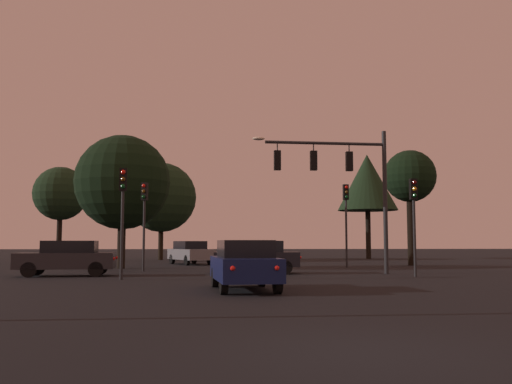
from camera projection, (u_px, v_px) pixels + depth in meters
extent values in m
plane|color=black|center=(253.00, 268.00, 31.80)|extent=(168.00, 168.00, 0.00)
cylinder|color=#232326|center=(385.00, 202.00, 25.94)|extent=(0.20, 0.20, 6.64)
cylinder|color=#232326|center=(325.00, 143.00, 25.83)|extent=(5.63, 0.45, 0.14)
ellipsoid|color=#F4EACC|center=(259.00, 139.00, 25.46)|extent=(0.56, 0.28, 0.16)
cylinder|color=#232326|center=(349.00, 148.00, 25.95)|extent=(0.05, 0.05, 0.38)
cube|color=black|center=(349.00, 161.00, 25.90)|extent=(0.31, 0.26, 0.90)
sphere|color=red|center=(348.00, 156.00, 26.06)|extent=(0.18, 0.18, 0.18)
sphere|color=#56380C|center=(348.00, 162.00, 26.03)|extent=(0.18, 0.18, 0.18)
sphere|color=#0C4219|center=(348.00, 168.00, 26.01)|extent=(0.18, 0.18, 0.18)
cylinder|color=#232326|center=(313.00, 147.00, 25.75)|extent=(0.05, 0.05, 0.37)
cube|color=black|center=(314.00, 161.00, 25.69)|extent=(0.31, 0.26, 0.90)
sphere|color=red|center=(313.00, 155.00, 25.85)|extent=(0.18, 0.18, 0.18)
sphere|color=#56380C|center=(313.00, 161.00, 25.83)|extent=(0.18, 0.18, 0.18)
sphere|color=#0C4219|center=(313.00, 167.00, 25.80)|extent=(0.18, 0.18, 0.18)
cylinder|color=#232326|center=(277.00, 146.00, 25.54)|extent=(0.05, 0.05, 0.39)
cube|color=black|center=(277.00, 160.00, 25.48)|extent=(0.31, 0.26, 0.90)
sphere|color=red|center=(277.00, 155.00, 25.65)|extent=(0.18, 0.18, 0.18)
sphere|color=#56380C|center=(277.00, 161.00, 25.62)|extent=(0.18, 0.18, 0.18)
sphere|color=#0C4219|center=(277.00, 167.00, 25.60)|extent=(0.18, 0.18, 0.18)
cylinder|color=#232326|center=(346.00, 234.00, 32.22)|extent=(0.12, 0.12, 3.89)
cube|color=black|center=(346.00, 192.00, 32.43)|extent=(0.32, 0.27, 0.90)
sphere|color=red|center=(346.00, 187.00, 32.32)|extent=(0.18, 0.18, 0.18)
sphere|color=#56380C|center=(347.00, 192.00, 32.29)|extent=(0.18, 0.18, 0.18)
sphere|color=#0C4219|center=(347.00, 197.00, 32.27)|extent=(0.18, 0.18, 0.18)
cylinder|color=#232326|center=(415.00, 238.00, 23.79)|extent=(0.12, 0.12, 3.27)
cube|color=black|center=(413.00, 189.00, 23.97)|extent=(0.31, 0.25, 0.90)
sphere|color=#4C0A0A|center=(414.00, 182.00, 23.86)|extent=(0.18, 0.18, 0.18)
sphere|color=#F9A319|center=(415.00, 189.00, 23.83)|extent=(0.18, 0.18, 0.18)
sphere|color=#0C4219|center=(415.00, 195.00, 23.81)|extent=(0.18, 0.18, 0.18)
cylinder|color=#232326|center=(122.00, 235.00, 21.79)|extent=(0.12, 0.12, 3.46)
cube|color=black|center=(123.00, 180.00, 21.99)|extent=(0.33, 0.28, 0.90)
sphere|color=red|center=(123.00, 172.00, 21.88)|extent=(0.18, 0.18, 0.18)
sphere|color=#56380C|center=(123.00, 179.00, 21.85)|extent=(0.18, 0.18, 0.18)
sphere|color=#0C4219|center=(123.00, 186.00, 21.83)|extent=(0.18, 0.18, 0.18)
cylinder|color=#232326|center=(144.00, 236.00, 28.01)|extent=(0.12, 0.12, 3.55)
cube|color=black|center=(145.00, 192.00, 28.21)|extent=(0.35, 0.31, 0.90)
sphere|color=red|center=(144.00, 186.00, 28.10)|extent=(0.18, 0.18, 0.18)
sphere|color=#56380C|center=(144.00, 191.00, 28.07)|extent=(0.18, 0.18, 0.18)
sphere|color=#0C4219|center=(143.00, 197.00, 28.05)|extent=(0.18, 0.18, 0.18)
cube|color=#0F1947|center=(244.00, 268.00, 17.09)|extent=(2.12, 4.15, 0.68)
cube|color=black|center=(245.00, 249.00, 16.99)|extent=(1.70, 2.30, 0.52)
cylinder|color=black|center=(215.00, 277.00, 18.23)|extent=(0.26, 0.66, 0.64)
cylinder|color=black|center=(261.00, 277.00, 18.48)|extent=(0.26, 0.66, 0.64)
cylinder|color=black|center=(224.00, 283.00, 15.63)|extent=(0.26, 0.66, 0.64)
cylinder|color=black|center=(278.00, 282.00, 15.89)|extent=(0.26, 0.66, 0.64)
sphere|color=red|center=(233.00, 268.00, 15.02)|extent=(0.14, 0.14, 0.14)
sphere|color=red|center=(277.00, 268.00, 15.22)|extent=(0.14, 0.14, 0.14)
cube|color=#232328|center=(66.00, 261.00, 24.09)|extent=(4.22, 2.07, 0.68)
cube|color=black|center=(70.00, 247.00, 24.16)|extent=(2.32, 1.67, 0.52)
cylinder|color=black|center=(29.00, 270.00, 23.10)|extent=(0.65, 0.25, 0.64)
cylinder|color=black|center=(37.00, 268.00, 24.60)|extent=(0.65, 0.25, 0.64)
cylinder|color=black|center=(96.00, 269.00, 23.51)|extent=(0.65, 0.25, 0.64)
cylinder|color=black|center=(100.00, 268.00, 25.01)|extent=(0.65, 0.25, 0.64)
sphere|color=red|center=(114.00, 259.00, 23.81)|extent=(0.14, 0.14, 0.14)
sphere|color=red|center=(116.00, 258.00, 25.00)|extent=(0.14, 0.14, 0.14)
cube|color=black|center=(257.00, 259.00, 26.13)|extent=(4.02, 2.01, 0.68)
cube|color=black|center=(260.00, 246.00, 26.19)|extent=(2.21, 1.65, 0.52)
cylinder|color=black|center=(228.00, 267.00, 25.32)|extent=(0.65, 0.24, 0.64)
cylinder|color=black|center=(230.00, 266.00, 26.88)|extent=(0.65, 0.24, 0.64)
cylinder|color=black|center=(285.00, 267.00, 25.33)|extent=(0.65, 0.24, 0.64)
cylinder|color=black|center=(284.00, 266.00, 26.89)|extent=(0.65, 0.24, 0.64)
sphere|color=red|center=(300.00, 257.00, 25.53)|extent=(0.14, 0.14, 0.14)
sphere|color=red|center=(298.00, 257.00, 26.77)|extent=(0.14, 0.14, 0.14)
cube|color=gray|center=(191.00, 254.00, 36.66)|extent=(3.33, 4.50, 0.68)
cube|color=black|center=(190.00, 245.00, 36.84)|extent=(2.31, 2.67, 0.52)
cylinder|color=black|center=(210.00, 260.00, 35.80)|extent=(0.45, 0.67, 0.64)
cylinder|color=black|center=(187.00, 260.00, 35.06)|extent=(0.45, 0.67, 0.64)
cylinder|color=black|center=(194.00, 259.00, 38.20)|extent=(0.45, 0.67, 0.64)
cylinder|color=black|center=(172.00, 259.00, 37.45)|extent=(0.45, 0.67, 0.64)
sphere|color=red|center=(188.00, 252.00, 38.78)|extent=(0.14, 0.14, 0.14)
sphere|color=red|center=(171.00, 252.00, 38.20)|extent=(0.14, 0.14, 0.14)
cylinder|color=black|center=(161.00, 241.00, 45.73)|extent=(0.40, 0.40, 3.12)
sphere|color=black|center=(161.00, 197.00, 46.05)|extent=(5.71, 5.71, 5.71)
cylinder|color=black|center=(121.00, 242.00, 30.92)|extent=(0.44, 0.44, 2.94)
sphere|color=black|center=(123.00, 182.00, 31.21)|extent=(5.28, 5.28, 5.28)
cylinder|color=black|center=(411.00, 230.00, 35.17)|extent=(0.49, 0.49, 4.48)
sphere|color=black|center=(410.00, 176.00, 35.47)|extent=(3.30, 3.30, 3.30)
cylinder|color=black|center=(59.00, 237.00, 41.05)|extent=(0.38, 0.38, 3.65)
sphere|color=black|center=(60.00, 193.00, 41.33)|extent=(3.96, 3.96, 3.96)
cylinder|color=black|center=(368.00, 235.00, 48.66)|extent=(0.44, 0.44, 4.21)
cone|color=black|center=(367.00, 182.00, 49.06)|extent=(5.22, 5.22, 4.94)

